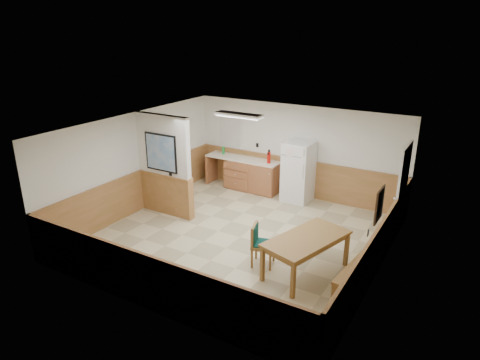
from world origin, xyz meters
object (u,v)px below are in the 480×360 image
Objects in this scene: refrigerator at (298,172)px; soap_bottle at (223,150)px; fire_extinguisher at (269,157)px; dining_bench at (358,271)px; dining_chair at (259,241)px; dining_table at (307,242)px.

refrigerator reaches higher than soap_bottle.
soap_bottle is (-1.53, 0.09, -0.05)m from fire_extinguisher.
refrigerator is 1.03× the size of dining_bench.
dining_bench is at bearing -33.63° from soap_bottle.
refrigerator is 4.22× the size of fire_extinguisher.
dining_chair is at bearing -167.78° from dining_bench.
dining_bench is 4.78m from fire_extinguisher.
dining_table is 4.91× the size of fire_extinguisher.
fire_extinguisher is at bearing 143.33° from dining_bench.
dining_bench is at bearing -43.42° from fire_extinguisher.
dining_bench is (0.99, 0.03, -0.31)m from dining_table.
refrigerator is 3.49m from dining_chair.
soap_bottle is at bearing 156.70° from dining_table.
soap_bottle is at bearing 115.97° from dining_chair.
dining_table is at bearing -53.26° from fire_extinguisher.
refrigerator reaches higher than fire_extinguisher.
dining_bench is 4.10× the size of fire_extinguisher.
refrigerator reaches higher than dining_table.
fire_extinguisher is at bearing -3.39° from soap_bottle.
soap_bottle is (-2.41, 0.10, 0.21)m from refrigerator.
refrigerator is 0.92m from fire_extinguisher.
fire_extinguisher is at bearing 143.76° from dining_table.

